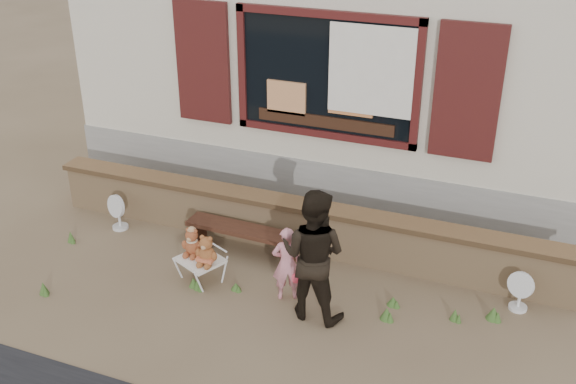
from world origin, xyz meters
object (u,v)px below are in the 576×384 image
at_px(teddy_bear_left, 192,241).
at_px(child, 287,263).
at_px(folding_chair, 201,261).
at_px(bench, 242,235).
at_px(teddy_bear_right, 207,249).
at_px(adult, 313,255).

height_order(teddy_bear_left, child, child).
xyz_separation_m(folding_chair, child, (1.09, 0.05, 0.19)).
distance_m(folding_chair, teddy_bear_left, 0.25).
xyz_separation_m(bench, folding_chair, (-0.21, -0.74, -0.01)).
bearing_deg(bench, teddy_bear_left, -114.64).
relative_size(folding_chair, teddy_bear_right, 1.65).
xyz_separation_m(bench, child, (0.88, -0.69, 0.18)).
bearing_deg(child, bench, -65.18).
distance_m(bench, teddy_bear_left, 0.79).
bearing_deg(folding_chair, teddy_bear_right, -0.00).
bearing_deg(child, adult, 127.14).
relative_size(bench, folding_chair, 2.39).
height_order(teddy_bear_left, adult, adult).
bearing_deg(folding_chair, child, 27.02).
bearing_deg(bench, adult, -32.88).
height_order(teddy_bear_right, child, child).
bearing_deg(teddy_bear_left, child, 24.03).
distance_m(bench, adult, 1.61).
height_order(folding_chair, teddy_bear_left, teddy_bear_left).
relative_size(folding_chair, adult, 0.41).
bearing_deg(folding_chair, bench, 98.63).
xyz_separation_m(folding_chair, adult, (1.47, -0.13, 0.50)).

